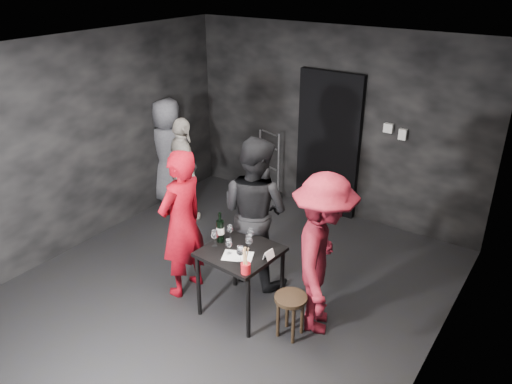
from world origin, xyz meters
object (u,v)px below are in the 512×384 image
Objects in this scene: hand_truck at (268,188)px; server_red at (181,214)px; bystander_grey at (169,147)px; breadstick_cup at (246,261)px; tasting_table at (241,258)px; bystander_cream at (184,169)px; man_maroon at (323,245)px; stool at (291,305)px; woman_black at (255,199)px; wine_bottle at (220,231)px.

server_red is at bearing -60.95° from hand_truck.
bystander_grey is 3.36m from breadstick_cup.
tasting_table is 2.30m from bystander_cream.
tasting_table is 0.39× the size of man_maroon.
stool is 0.23× the size of woman_black.
tasting_table is 0.49× the size of bystander_cream.
man_maroon is (1.55, 0.31, -0.01)m from server_red.
bystander_cream is at bearing -136.18° from server_red.
woman_black is 1.05m from breadstick_cup.
server_red is at bearing 166.78° from breadstick_cup.
bystander_cream is (-1.68, 0.67, -0.26)m from woman_black.
breadstick_cup is (2.19, -1.57, 0.11)m from bystander_cream.
server_red is at bearing -179.71° from stool.
tasting_table is 0.81m from server_red.
tasting_table is at bearing 97.32° from server_red.
hand_truck is 0.58× the size of server_red.
wine_bottle is at bearing 103.32° from server_red.
bystander_cream is (-2.72, 1.02, -0.20)m from man_maroon.
man_maroon reaches higher than stool.
man_maroon is at bearing 46.03° from breadstick_cup.
bystander_cream is 4.50× the size of wine_bottle.
tasting_table is at bearing -45.21° from hand_truck.
breadstick_cup is (0.28, -0.30, 0.23)m from tasting_table.
server_red is 0.84m from woman_black.
wine_bottle is at bearing 78.78° from man_maroon.
server_red is 0.94× the size of woman_black.
bystander_grey is at bearing -130.77° from server_red.
woman_black is at bearing -43.30° from hand_truck.
tasting_table is 0.42× the size of bystander_grey.
breadstick_cup is (2.77, -1.89, -0.01)m from bystander_grey.
stool is at bearing 146.68° from woman_black.
hand_truck is at bearing 116.95° from tasting_table.
tasting_table reaches higher than stool.
server_red is 1.58m from man_maroon.
hand_truck is at bearing 119.04° from breadstick_cup.
stool is at bearing -4.78° from tasting_table.
server_red is (0.49, -2.49, 0.77)m from hand_truck.
man_maroon is at bearing 103.83° from server_red.
woman_black is 1.10m from man_maroon.
tasting_table is at bearing 114.22° from woman_black.
server_red is at bearing -175.28° from tasting_table.
woman_black is 1.16× the size of bystander_grey.
woman_black is at bearing 137.02° from bystander_grey.
wine_bottle is (0.96, -2.40, 0.67)m from hand_truck.
bystander_cream reaches higher than tasting_table.
woman_black reaches higher than server_red.
woman_black is (0.51, 0.66, 0.06)m from server_red.
woman_black is at bearing 119.43° from breadstick_cup.
server_red is 6.65× the size of breadstick_cup.
man_maroon is 1.12m from wine_bottle.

